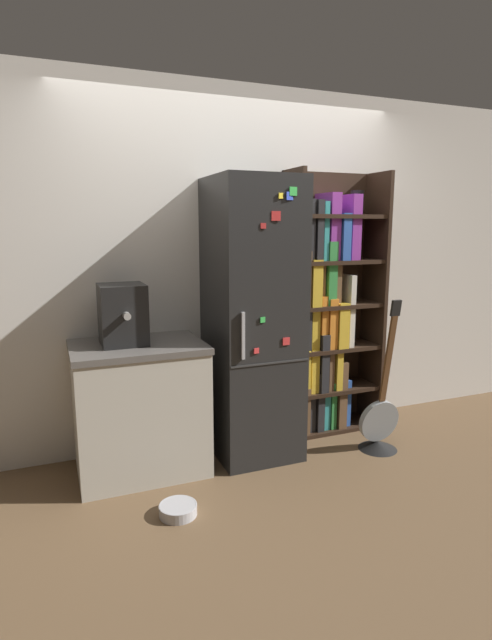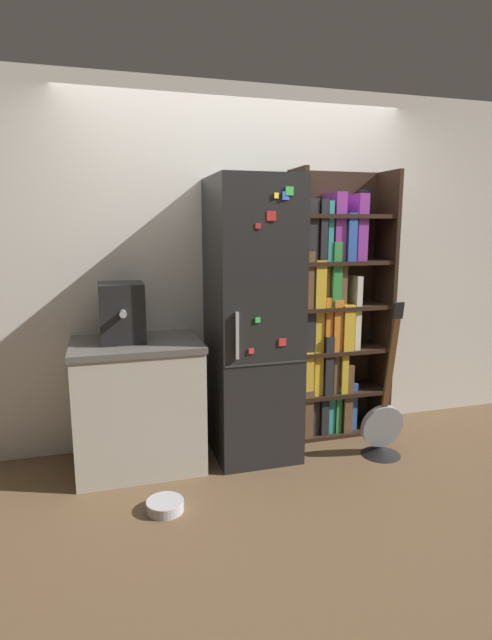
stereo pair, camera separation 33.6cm
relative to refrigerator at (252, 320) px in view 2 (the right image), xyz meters
name	(u,v)px [view 2 (the right image)]	position (x,y,z in m)	size (l,w,h in m)	color
ground_plane	(257,458)	(0.00, -0.14, -0.97)	(16.00, 16.00, 0.00)	brown
wall_back	(239,268)	(0.00, 0.34, 0.33)	(8.00, 0.05, 2.60)	silver
refrigerator	(252,320)	(0.00, 0.00, 0.00)	(0.56, 0.65, 1.93)	black
bookshelf	(330,315)	(0.67, 0.17, -0.02)	(0.76, 0.34, 2.01)	black
kitchen_counter	(138,404)	(-0.80, 0.01, -0.53)	(0.84, 0.63, 0.86)	#BCB7A8
espresso_machine	(122,312)	(-0.88, 0.04, 0.09)	(0.28, 0.36, 0.39)	black
guitar	(382,433)	(0.86, -0.34, -0.80)	(0.31, 0.28, 1.12)	black
pet_bowl	(165,505)	(-0.71, -0.62, -0.93)	(0.22, 0.22, 0.06)	#B7B7BC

